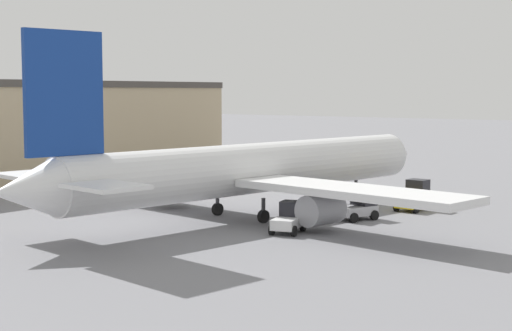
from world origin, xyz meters
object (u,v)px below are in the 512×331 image
belt_loader_truck (358,206)px  baggage_tug (289,218)px  airplane (245,170)px  ground_crew_worker (352,197)px  pushback_tug (414,197)px

belt_loader_truck → baggage_tug: bearing=-170.8°
airplane → baggage_tug: size_ratio=12.34×
belt_loader_truck → ground_crew_worker: bearing=51.4°
ground_crew_worker → belt_loader_truck: (-4.82, -3.11, 0.07)m
ground_crew_worker → baggage_tug: bearing=-93.0°
baggage_tug → belt_loader_truck: size_ratio=1.00×
airplane → belt_loader_truck: size_ratio=12.39×
airplane → belt_loader_truck: 8.50m
ground_crew_worker → belt_loader_truck: belt_loader_truck is taller
airplane → ground_crew_worker: bearing=-14.0°
airplane → ground_crew_worker: airplane is taller
airplane → ground_crew_worker: 10.14m
ground_crew_worker → pushback_tug: size_ratio=0.54×
ground_crew_worker → baggage_tug: size_ratio=0.50×
airplane → baggage_tug: airplane is taller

